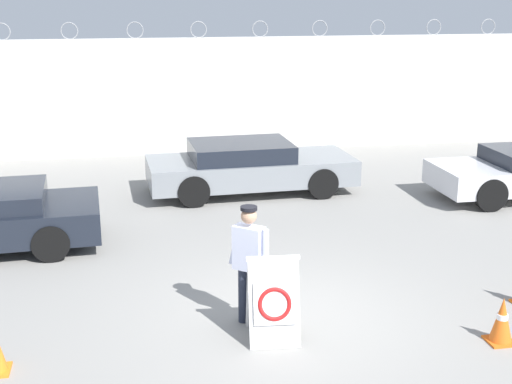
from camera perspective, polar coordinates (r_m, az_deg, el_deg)
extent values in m
plane|color=gray|center=(10.54, 2.64, -9.88)|extent=(90.00, 90.00, 0.00)
cube|color=silver|center=(20.71, -4.51, 7.68)|extent=(36.00, 0.30, 3.28)
torus|color=gray|center=(20.63, -19.69, 11.99)|extent=(0.47, 0.03, 0.47)
torus|color=gray|center=(20.45, -14.71, 12.36)|extent=(0.47, 0.03, 0.47)
torus|color=gray|center=(20.41, -9.66, 12.64)|extent=(0.47, 0.03, 0.47)
torus|color=gray|center=(20.53, -4.62, 12.82)|extent=(0.47, 0.03, 0.47)
torus|color=gray|center=(20.80, 0.33, 12.91)|extent=(0.47, 0.03, 0.47)
torus|color=gray|center=(21.21, 5.12, 12.91)|extent=(0.47, 0.03, 0.47)
torus|color=gray|center=(21.75, 9.70, 12.82)|extent=(0.47, 0.03, 0.47)
torus|color=gray|center=(22.42, 14.02, 12.67)|extent=(0.47, 0.03, 0.47)
torus|color=gray|center=(23.21, 18.07, 12.46)|extent=(0.47, 0.03, 0.47)
cube|color=white|center=(9.55, 1.47, -8.96)|extent=(0.71, 0.44, 1.14)
cube|color=white|center=(9.86, 1.22, -8.13)|extent=(0.71, 0.44, 1.14)
cube|color=white|center=(9.48, 1.37, -5.31)|extent=(0.72, 0.13, 0.05)
cube|color=white|center=(9.51, 1.50, -8.93)|extent=(0.57, 0.23, 0.54)
torus|color=red|center=(9.50, 1.51, -8.96)|extent=(0.46, 0.22, 0.45)
cylinder|color=#232838|center=(10.13, -0.11, -8.43)|extent=(0.15, 0.15, 0.82)
cylinder|color=#232838|center=(10.21, -1.00, -8.23)|extent=(0.15, 0.15, 0.82)
cube|color=silver|center=(9.89, -0.57, -4.50)|extent=(0.47, 0.44, 0.63)
sphere|color=tan|center=(9.74, -0.58, -1.93)|extent=(0.22, 0.22, 0.22)
cylinder|color=silver|center=(9.77, 0.78, -4.69)|extent=(0.09, 0.09, 0.60)
cylinder|color=silver|center=(10.10, -1.59, -4.14)|extent=(0.28, 0.31, 0.58)
cylinder|color=black|center=(9.71, -0.58, -1.31)|extent=(0.23, 0.23, 0.05)
cube|color=orange|center=(10.35, 18.93, -11.20)|extent=(0.36, 0.36, 0.03)
cone|color=orange|center=(10.22, 19.09, -9.59)|extent=(0.30, 0.30, 0.62)
cylinder|color=white|center=(10.20, 19.11, -9.43)|extent=(0.15, 0.15, 0.09)
cylinder|color=black|center=(12.93, -16.10, -3.96)|extent=(0.67, 0.23, 0.66)
cylinder|color=black|center=(14.65, -15.82, -1.60)|extent=(0.67, 0.23, 0.66)
cylinder|color=black|center=(17.85, 3.57, 2.16)|extent=(0.71, 0.22, 0.71)
cylinder|color=black|center=(16.19, 5.35, 0.68)|extent=(0.71, 0.22, 0.71)
cylinder|color=black|center=(17.27, -5.84, 1.64)|extent=(0.71, 0.22, 0.71)
cylinder|color=black|center=(15.55, -5.01, 0.05)|extent=(0.71, 0.22, 0.71)
cube|color=gray|center=(16.61, -0.43, 1.78)|extent=(4.81, 2.07, 0.57)
cube|color=black|center=(16.45, -1.24, 3.34)|extent=(2.34, 1.80, 0.38)
cylinder|color=black|center=(16.01, 18.28, -0.23)|extent=(0.72, 0.20, 0.72)
cylinder|color=black|center=(17.45, 15.60, 1.29)|extent=(0.72, 0.20, 0.72)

